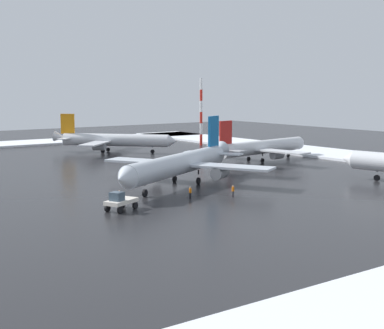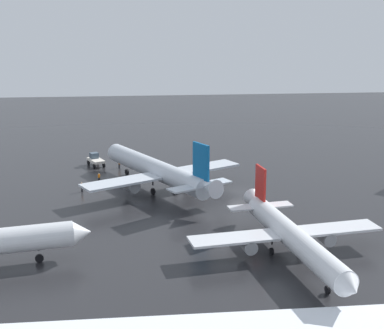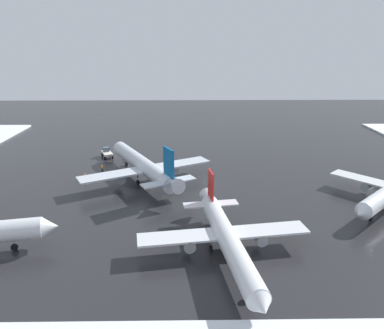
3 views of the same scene
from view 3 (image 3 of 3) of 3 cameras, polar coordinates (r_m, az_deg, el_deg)
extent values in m
plane|color=#232326|center=(80.52, 2.07, -2.93)|extent=(240.00, 240.00, 0.00)
cylinder|color=silver|center=(82.84, -7.67, 0.07)|extent=(16.98, 27.67, 3.36)
cone|color=silver|center=(97.31, -11.17, 2.64)|extent=(3.93, 3.60, 3.19)
cone|color=silver|center=(68.66, -2.66, -3.15)|extent=(4.18, 4.46, 3.26)
cube|color=silver|center=(77.83, -12.39, -1.64)|extent=(13.36, 9.90, 0.36)
cylinder|color=gray|center=(79.14, -11.08, -1.98)|extent=(3.33, 3.89, 1.97)
cube|color=silver|center=(83.51, -1.75, 0.16)|extent=(13.36, 9.90, 0.36)
cylinder|color=gray|center=(83.40, -3.10, -0.59)|extent=(3.33, 3.89, 1.97)
cube|color=#0C5999|center=(69.44, -3.58, 0.28)|extent=(2.18, 3.65, 5.53)
cube|color=silver|center=(69.75, -5.78, -3.05)|extent=(5.39, 4.50, 0.24)
cube|color=silver|center=(72.12, -1.47, -2.23)|extent=(5.39, 4.50, 0.24)
cylinder|color=black|center=(92.58, -10.02, 0.95)|extent=(0.24, 0.24, 0.69)
cylinder|color=black|center=(93.01, -9.97, 0.10)|extent=(0.82, 1.12, 1.09)
cylinder|color=black|center=(79.97, -8.28, -1.76)|extent=(0.24, 0.24, 0.69)
cylinder|color=black|center=(80.47, -8.24, -2.71)|extent=(0.82, 1.12, 1.09)
cylinder|color=black|center=(81.49, -5.44, -1.26)|extent=(0.24, 0.24, 0.69)
cylinder|color=black|center=(81.98, -5.41, -2.20)|extent=(0.82, 1.12, 1.09)
cone|color=silver|center=(59.30, -20.77, -8.85)|extent=(2.78, 3.39, 3.01)
cylinder|color=black|center=(61.02, -25.61, -10.20)|extent=(0.22, 0.22, 0.65)
cylinder|color=black|center=(61.63, -25.44, -11.31)|extent=(1.07, 0.52, 1.02)
cone|color=silver|center=(65.88, 24.31, -6.78)|extent=(3.41, 3.45, 2.79)
cube|color=silver|center=(82.79, 24.28, -1.96)|extent=(10.41, 10.81, 0.31)
cylinder|color=gray|center=(82.13, 25.19, -2.89)|extent=(3.32, 3.26, 1.73)
cylinder|color=black|center=(70.66, 25.74, -6.46)|extent=(0.21, 0.21, 0.60)
cylinder|color=black|center=(71.15, 25.60, -7.38)|extent=(0.90, 0.87, 0.95)
cylinder|color=silver|center=(52.80, 5.59, -11.50)|extent=(6.64, 25.55, 2.88)
cone|color=silver|center=(42.00, 10.68, -20.58)|extent=(3.01, 2.42, 2.73)
cone|color=silver|center=(64.65, 2.46, -5.10)|extent=(2.87, 3.36, 2.80)
cube|color=silver|center=(57.03, 11.77, -9.71)|extent=(11.44, 5.33, 0.30)
cylinder|color=gray|center=(56.53, 10.24, -10.85)|extent=(2.10, 3.10, 1.69)
cube|color=silver|center=(53.92, -2.41, -11.05)|extent=(11.44, 5.33, 0.30)
cylinder|color=gray|center=(54.17, -0.53, -11.91)|extent=(2.10, 3.10, 1.69)
cube|color=red|center=(61.62, 2.88, -3.16)|extent=(0.81, 3.39, 4.74)
cube|color=silver|center=(63.31, 5.13, -5.85)|extent=(4.35, 2.78, 0.20)
cube|color=silver|center=(62.30, 0.57, -6.19)|extent=(4.35, 2.78, 0.20)
cylinder|color=black|center=(46.36, 8.48, -18.20)|extent=(0.20, 0.20, 0.59)
cylinder|color=black|center=(47.10, 8.41, -19.40)|extent=(0.43, 0.97, 0.93)
cylinder|color=black|center=(56.00, 6.75, -11.17)|extent=(0.20, 0.20, 0.59)
cylinder|color=black|center=(56.61, 6.70, -12.25)|extent=(0.43, 0.97, 0.93)
cylinder|color=black|center=(55.17, 2.95, -11.54)|extent=(0.20, 0.20, 0.59)
cylinder|color=black|center=(55.79, 2.93, -12.64)|extent=(0.43, 0.97, 0.93)
cube|color=silver|center=(100.72, -12.82, 1.69)|extent=(3.90, 5.10, 0.50)
cube|color=#3F5160|center=(101.37, -12.96, 2.26)|extent=(1.94, 1.89, 1.10)
cylinder|color=black|center=(102.24, -13.53, 1.48)|extent=(0.66, 0.95, 0.90)
cylinder|color=black|center=(102.63, -12.45, 1.62)|extent=(0.66, 0.95, 0.90)
cylinder|color=black|center=(99.22, -13.13, 0.99)|extent=(0.66, 0.95, 0.90)
cylinder|color=black|center=(99.61, -12.03, 1.14)|extent=(0.66, 0.95, 0.90)
cylinder|color=black|center=(89.86, -13.44, -0.86)|extent=(0.16, 0.16, 0.85)
cylinder|color=black|center=(89.87, -13.57, -0.87)|extent=(0.16, 0.16, 0.85)
cylinder|color=orange|center=(89.63, -13.54, -0.42)|extent=(0.36, 0.36, 0.62)
sphere|color=tan|center=(89.50, -13.56, -0.16)|extent=(0.24, 0.24, 0.24)
cylinder|color=black|center=(85.28, -15.93, -2.11)|extent=(0.16, 0.16, 0.85)
cylinder|color=black|center=(85.40, -16.04, -2.09)|extent=(0.16, 0.16, 0.85)
cylinder|color=orange|center=(85.09, -16.03, -1.64)|extent=(0.36, 0.36, 0.62)
sphere|color=tan|center=(84.95, -16.05, -1.37)|extent=(0.24, 0.24, 0.24)
cylinder|color=black|center=(97.95, -10.34, 0.94)|extent=(0.16, 0.16, 0.85)
cylinder|color=black|center=(97.95, -10.46, 0.93)|extent=(0.16, 0.16, 0.85)
cylinder|color=orange|center=(97.74, -10.42, 1.35)|extent=(0.36, 0.36, 0.62)
sphere|color=tan|center=(97.62, -10.44, 1.59)|extent=(0.24, 0.24, 0.24)
camera|label=1|loc=(156.39, -34.67, 10.16)|focal=55.00mm
camera|label=2|loc=(23.75, -145.10, -13.85)|focal=55.00mm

